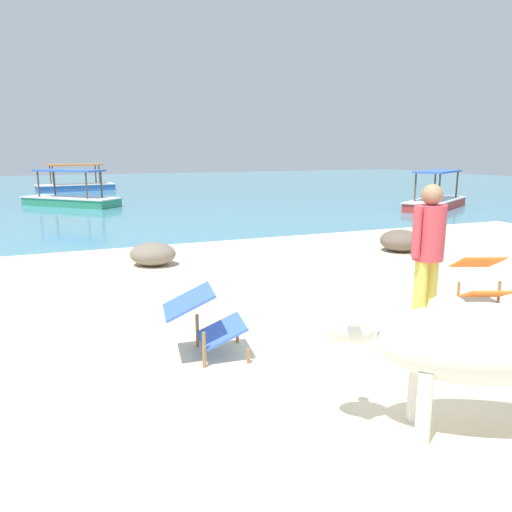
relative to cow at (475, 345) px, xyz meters
The scene contains 11 objects.
sand_beach 1.17m from the cow, 89.24° to the left, with size 18.00×14.00×0.04m, color beige.
water_surface 22.95m from the cow, 89.97° to the left, with size 60.00×36.00×0.03m, color teal.
cow is the anchor object (origin of this frame).
deck_chair_near 3.16m from the cow, 42.55° to the left, with size 0.78×0.91×0.68m.
deck_chair_far 2.42m from the cow, 122.67° to the left, with size 0.84×0.65×0.68m.
person_standing 2.04m from the cow, 58.05° to the left, with size 0.50×0.32×1.62m.
shore_rock_large 6.23m from the cow, 99.29° to the left, with size 0.79×0.67×0.40m, color gray.
shore_rock_small 6.69m from the cow, 55.79° to the left, with size 0.79×0.78×0.42m, color #6B5B4C.
boat_green 16.96m from the cow, 96.23° to the left, with size 3.41×3.41×1.29m.
boat_red 14.82m from the cow, 49.09° to the left, with size 3.73×2.93×1.29m.
boat_blue 24.06m from the cow, 93.06° to the left, with size 3.80×1.65×1.29m.
Camera 1 is at (-2.61, -3.34, 2.01)m, focal length 35.31 mm.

